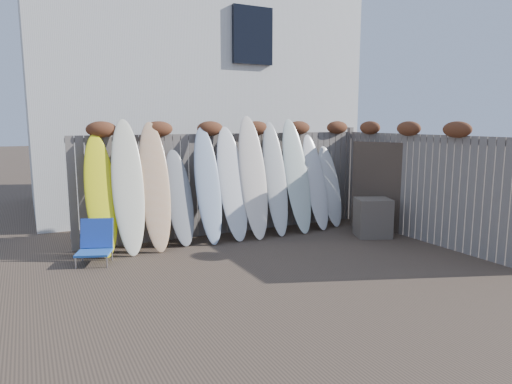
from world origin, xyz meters
name	(u,v)px	position (x,y,z in m)	size (l,w,h in m)	color
ground	(290,265)	(0.00, 0.00, 0.00)	(80.00, 80.00, 0.00)	#493A2D
back_fence	(232,174)	(0.06, 2.39, 1.18)	(6.05, 0.28, 2.24)	slate
right_fence	(421,180)	(2.99, 0.25, 1.14)	(0.28, 4.40, 2.24)	slate
house	(186,86)	(0.50, 6.50, 3.20)	(8.50, 5.50, 6.33)	silver
beach_chair	(95,243)	(-2.70, 1.57, 0.32)	(0.67, 0.69, 0.68)	#2358B3
wooden_crate	(373,218)	(2.38, 0.84, 0.38)	(0.64, 0.54, 0.75)	#736256
lattice_panel	(379,187)	(2.83, 1.21, 0.91)	(0.05, 1.21, 1.82)	#4A3C2D
surfboard_0	(101,195)	(-2.52, 1.98, 1.02)	(0.50, 0.07, 2.12)	#F7F317
surfboard_1	(128,186)	(-2.07, 1.94, 1.14)	(0.53, 0.07, 2.38)	white
surfboard_2	(155,186)	(-1.61, 1.94, 1.12)	(0.52, 0.07, 2.33)	tan
surfboard_3	(179,197)	(-1.15, 2.02, 0.87)	(0.51, 0.07, 1.80)	gray
surfboard_4	(208,185)	(-0.62, 1.95, 1.07)	(0.47, 0.07, 2.23)	#9FB2CB
surfboard_5	(232,183)	(-0.13, 1.95, 1.07)	(0.55, 0.07, 2.23)	silver
surfboard_6	(253,177)	(0.31, 1.93, 1.18)	(0.53, 0.07, 2.45)	white
surfboard_7	(275,178)	(0.80, 1.94, 1.12)	(0.46, 0.07, 2.33)	silver
surfboard_8	(297,175)	(1.30, 1.93, 1.15)	(0.54, 0.07, 2.39)	silver
surfboard_9	(315,182)	(1.78, 1.96, 0.99)	(0.50, 0.07, 2.05)	silver
surfboard_10	(330,186)	(2.21, 2.04, 0.86)	(0.50, 0.07, 1.78)	silver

